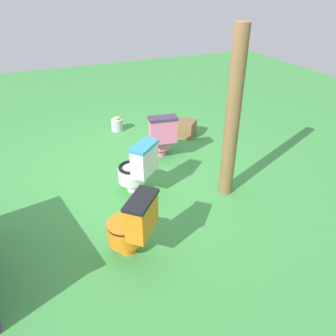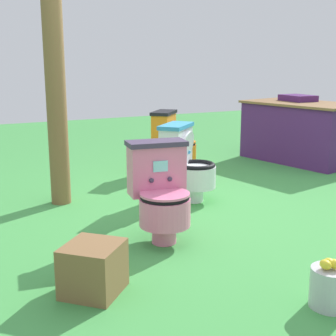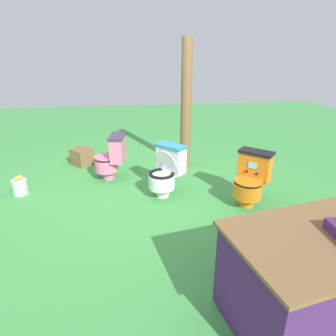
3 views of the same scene
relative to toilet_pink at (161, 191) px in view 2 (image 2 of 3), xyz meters
name	(u,v)px [view 2 (image 2 of 3)]	position (x,y,z in m)	size (l,w,h in m)	color
ground	(206,216)	(-0.30, 0.58, -0.37)	(14.00, 14.00, 0.00)	#429947
toilet_pink	(161,191)	(0.00, 0.00, 0.00)	(0.55, 0.47, 0.73)	pink
toilet_white	(187,162)	(-0.78, 0.66, 0.00)	(0.63, 0.63, 0.73)	white
toilet_orange	(173,142)	(-1.86, 1.08, 0.00)	(0.63, 0.63, 0.73)	orange
vendor_table	(301,131)	(-1.70, 2.90, 0.02)	(1.60, 1.12, 0.85)	#4C2360
wooden_post	(56,87)	(-1.26, -0.42, 0.70)	(0.18, 0.18, 2.14)	brown
small_crate	(93,269)	(0.56, -0.71, -0.22)	(0.32, 0.31, 0.29)	brown
lemon_bucket	(330,286)	(1.31, 0.37, -0.25)	(0.22, 0.22, 0.28)	#B7B7BF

